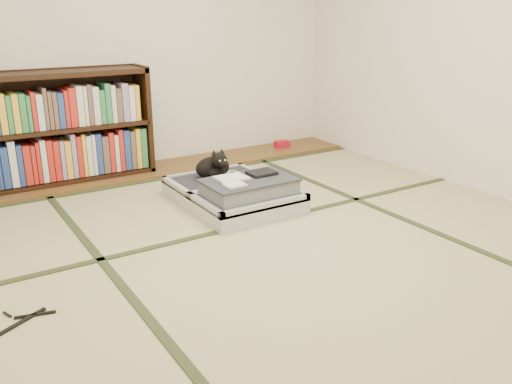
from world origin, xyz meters
TOP-DOWN VIEW (x-y plane):
  - floor at (0.00, 0.00)m, footprint 4.50×4.50m
  - wood_strip at (0.00, 2.00)m, footprint 4.00×0.50m
  - red_item at (1.43, 2.03)m, footprint 0.16×0.10m
  - tatami_borders at (0.00, 0.49)m, footprint 4.00×4.50m
  - bookcase at (-0.78, 2.07)m, footprint 1.48×0.34m
  - suitcase at (0.14, 0.78)m, footprint 0.73×0.97m
  - cat at (0.12, 1.07)m, footprint 0.32×0.33m
  - cable_coil at (0.30, 1.11)m, footprint 0.10×0.10m
  - hanger at (-1.57, -0.06)m, footprint 0.38×0.26m

SIDE VIEW (x-z plane):
  - floor at x=0.00m, z-range 0.00..0.00m
  - tatami_borders at x=0.00m, z-range 0.00..0.01m
  - hanger at x=-1.57m, z-range 0.00..0.01m
  - wood_strip at x=0.00m, z-range 0.00..0.02m
  - red_item at x=1.43m, z-range 0.02..0.09m
  - suitcase at x=0.14m, z-range -0.04..0.24m
  - cable_coil at x=0.30m, z-range 0.14..0.16m
  - cat at x=0.12m, z-range 0.11..0.37m
  - bookcase at x=-0.78m, z-range -0.02..0.93m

